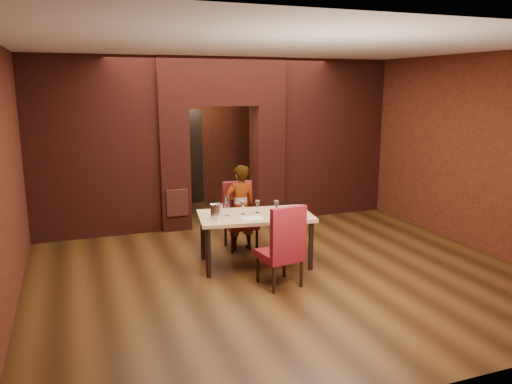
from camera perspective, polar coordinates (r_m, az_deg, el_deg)
floor at (r=8.17m, az=0.21°, el=-7.05°), size 8.00×8.00×0.00m
ceiling at (r=7.74m, az=0.23°, el=15.95°), size 7.00×8.00×0.04m
wall_back at (r=11.60m, az=-6.83°, el=6.67°), size 7.00×0.04×3.20m
wall_front at (r=4.36m, az=19.19°, el=-2.93°), size 7.00×0.04×3.20m
wall_left at (r=7.34m, az=-26.28°, el=2.38°), size 0.04×8.00×3.20m
wall_right at (r=9.60m, az=20.24°, el=4.89°), size 0.04×8.00×3.20m
pillar_left at (r=9.52m, az=-9.45°, el=2.68°), size 0.55×0.55×2.30m
pillar_right at (r=10.05m, az=1.26°, el=3.33°), size 0.55×0.55×2.30m
lintel at (r=9.62m, az=-4.09°, el=12.48°), size 2.45×0.55×0.90m
wing_wall_left at (r=9.29m, az=-18.14°, el=4.82°), size 2.28×0.35×3.20m
wing_wall_right at (r=10.59m, az=8.43°, el=6.11°), size 2.28×0.35×3.20m
vent_panel at (r=9.35m, az=-8.97°, el=-1.23°), size 0.40×0.03×0.50m
rear_door at (r=11.52m, az=-8.63°, el=3.82°), size 0.90×0.08×2.10m
rear_door_frame at (r=11.48m, az=-8.59°, el=3.80°), size 1.02×0.04×2.22m
dining_table at (r=7.59m, az=-0.08°, el=-5.45°), size 1.81×1.19×0.79m
chair_far at (r=8.29m, az=-1.74°, el=-2.79°), size 0.52×0.52×1.10m
chair_near at (r=6.79m, az=2.71°, el=-6.04°), size 0.59×0.59×1.14m
person_seated at (r=8.19m, az=-1.80°, el=-1.80°), size 0.53×0.36×1.43m
wine_glass_a at (r=7.46m, az=-1.52°, el=-1.81°), size 0.08×0.08×0.20m
wine_glass_b at (r=7.55m, az=0.17°, el=-1.68°), size 0.08×0.08×0.19m
wine_glass_c at (r=7.50m, az=2.34°, el=-1.74°), size 0.08×0.08×0.20m
tasting_sheet at (r=7.25m, az=-0.44°, el=-3.01°), size 0.30×0.23×0.00m
wine_bucket at (r=7.23m, az=-4.52°, el=-2.22°), size 0.18×0.18×0.22m
water_bottle at (r=7.37m, az=-3.32°, el=-1.56°), size 0.07×0.07×0.31m
potted_plant at (r=8.90m, az=3.35°, el=-4.16°), size 0.45×0.45×0.38m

